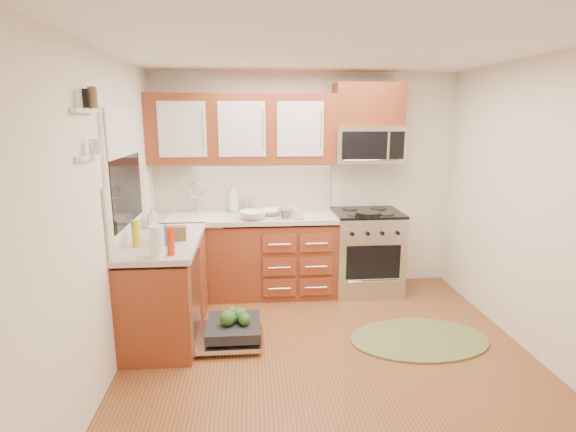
{
  "coord_description": "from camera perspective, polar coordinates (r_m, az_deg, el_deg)",
  "views": [
    {
      "loc": [
        -0.64,
        -3.48,
        2.02
      ],
      "look_at": [
        -0.28,
        0.85,
        1.04
      ],
      "focal_mm": 28.0,
      "sensor_mm": 36.0,
      "label": 1
    }
  ],
  "objects": [
    {
      "name": "wall_front",
      "position": [
        2.0,
        14.67,
        -10.44
      ],
      "size": [
        3.5,
        0.04,
        2.5
      ],
      "primitive_type": "cube",
      "color": "silver",
      "rests_on": "ground"
    },
    {
      "name": "window",
      "position": [
        4.15,
        -20.12,
        5.39
      ],
      "size": [
        0.03,
        1.05,
        1.05
      ],
      "primitive_type": null,
      "color": "white",
      "rests_on": "ground"
    },
    {
      "name": "skillet",
      "position": [
        4.94,
        10.11,
        0.24
      ],
      "size": [
        0.29,
        0.29,
        0.05
      ],
      "primitive_type": "cylinder",
      "rotation": [
        0.0,
        0.0,
        -0.07
      ],
      "color": "black",
      "rests_on": "range"
    },
    {
      "name": "wall_right",
      "position": [
        4.29,
        29.21,
        0.7
      ],
      "size": [
        0.04,
        3.5,
        2.5
      ],
      "primitive_type": "cube",
      "color": "silver",
      "rests_on": "ground"
    },
    {
      "name": "base_cabinet_back",
      "position": [
        5.18,
        -5.5,
        -5.34
      ],
      "size": [
        2.05,
        0.6,
        0.85
      ],
      "primitive_type": "cube",
      "color": "maroon",
      "rests_on": "ground"
    },
    {
      "name": "window_blind",
      "position": [
        4.12,
        -20.13,
        9.96
      ],
      "size": [
        0.02,
        0.96,
        0.4
      ],
      "primitive_type": "cube",
      "color": "white",
      "rests_on": "ground"
    },
    {
      "name": "countertop_left",
      "position": [
        4.23,
        -15.51,
        -3.16
      ],
      "size": [
        0.64,
        1.27,
        0.05
      ],
      "primitive_type": "cube",
      "color": "beige",
      "rests_on": "base_cabinet_left"
    },
    {
      "name": "canister",
      "position": [
        5.23,
        -5.06,
        1.4
      ],
      "size": [
        0.13,
        0.13,
        0.16
      ],
      "primitive_type": "cylinder",
      "rotation": [
        0.0,
        0.0,
        0.37
      ],
      "color": "silver",
      "rests_on": "countertop_back"
    },
    {
      "name": "mustard_bottle",
      "position": [
        4.02,
        -18.72,
        -2.16
      ],
      "size": [
        0.09,
        0.09,
        0.22
      ],
      "primitive_type": "cylinder",
      "rotation": [
        0.0,
        0.0,
        0.29
      ],
      "color": "gold",
      "rests_on": "countertop_left"
    },
    {
      "name": "red_bottle",
      "position": [
        3.7,
        -14.68,
        -3.1
      ],
      "size": [
        0.08,
        0.08,
        0.23
      ],
      "primitive_type": "cylinder",
      "rotation": [
        0.0,
        0.0,
        -0.26
      ],
      "color": "red",
      "rests_on": "countertop_left"
    },
    {
      "name": "soap_bottle_a",
      "position": [
        5.24,
        -6.96,
        2.39
      ],
      "size": [
        0.15,
        0.15,
        0.34
      ],
      "primitive_type": "imported",
      "rotation": [
        0.0,
        0.0,
        0.19
      ],
      "color": "#999999",
      "rests_on": "countertop_back"
    },
    {
      "name": "cabinet_over_mw",
      "position": [
        5.22,
        10.16,
        13.73
      ],
      "size": [
        0.76,
        0.35,
        0.47
      ],
      "primitive_type": "cube",
      "color": "maroon",
      "rests_on": "ground"
    },
    {
      "name": "cup",
      "position": [
        5.09,
        0.77,
        0.74
      ],
      "size": [
        0.12,
        0.12,
        0.09
      ],
      "primitive_type": "imported",
      "rotation": [
        0.0,
        0.0,
        -0.09
      ],
      "color": "#999999",
      "rests_on": "countertop_back"
    },
    {
      "name": "backsplash_left",
      "position": [
        4.22,
        -19.69,
        0.86
      ],
      "size": [
        0.02,
        1.25,
        0.57
      ],
      "primitive_type": "cube",
      "color": "#B8B3A5",
      "rests_on": "ground"
    },
    {
      "name": "sink",
      "position": [
        5.08,
        -11.53,
        -1.49
      ],
      "size": [
        0.62,
        0.5,
        0.26
      ],
      "primitive_type": null,
      "color": "white",
      "rests_on": "ground"
    },
    {
      "name": "countertop_back",
      "position": [
        5.04,
        -5.62,
        -0.23
      ],
      "size": [
        2.07,
        0.64,
        0.05
      ],
      "primitive_type": "cube",
      "color": "beige",
      "rests_on": "base_cabinet_back"
    },
    {
      "name": "soap_bottle_b",
      "position": [
        4.65,
        -16.82,
        -0.19
      ],
      "size": [
        0.12,
        0.12,
        0.21
      ],
      "primitive_type": "imported",
      "rotation": [
        0.0,
        0.0,
        0.39
      ],
      "color": "#999999",
      "rests_on": "countertop_left"
    },
    {
      "name": "upper_cabinets",
      "position": [
        5.05,
        -5.84,
        10.95
      ],
      "size": [
        2.05,
        0.35,
        0.75
      ],
      "primitive_type": null,
      "color": "maroon",
      "rests_on": "ground"
    },
    {
      "name": "wooden_box",
      "position": [
        4.14,
        -13.7,
        -2.15
      ],
      "size": [
        0.14,
        0.11,
        0.13
      ],
      "primitive_type": "cube",
      "rotation": [
        0.0,
        0.0,
        0.12
      ],
      "color": "brown",
      "rests_on": "countertop_left"
    },
    {
      "name": "floor",
      "position": [
        4.07,
        5.16,
        -17.14
      ],
      "size": [
        3.5,
        3.5,
        0.0
      ],
      "primitive_type": "plane",
      "color": "brown",
      "rests_on": "ground"
    },
    {
      "name": "stock_pot",
      "position": [
        4.85,
        -0.29,
        0.27
      ],
      "size": [
        0.24,
        0.24,
        0.11
      ],
      "primitive_type": "cylinder",
      "rotation": [
        0.0,
        0.0,
        0.41
      ],
      "color": "silver",
      "rests_on": "countertop_back"
    },
    {
      "name": "range",
      "position": [
        5.31,
        9.87,
        -4.44
      ],
      "size": [
        0.76,
        0.64,
        0.95
      ],
      "primitive_type": null,
      "color": "silver",
      "rests_on": "ground"
    },
    {
      "name": "bowl_a",
      "position": [
        5.05,
        -1.93,
        0.49
      ],
      "size": [
        0.28,
        0.28,
        0.06
      ],
      "primitive_type": "imported",
      "rotation": [
        0.0,
        0.0,
        0.08
      ],
      "color": "#999999",
      "rests_on": "countertop_back"
    },
    {
      "name": "rug",
      "position": [
        4.44,
        16.31,
        -14.77
      ],
      "size": [
        1.5,
        1.26,
        0.02
      ],
      "primitive_type": null,
      "rotation": [
        0.0,
        0.0,
        -0.39
      ],
      "color": "olive",
      "rests_on": "ground"
    },
    {
      "name": "wall_back",
      "position": [
        5.32,
        2.19,
        4.33
      ],
      "size": [
        3.5,
        0.04,
        2.5
      ],
      "primitive_type": "cube",
      "color": "silver",
      "rests_on": "ground"
    },
    {
      "name": "soap_bottle_c",
      "position": [
        4.17,
        -16.36,
        -2.02
      ],
      "size": [
        0.14,
        0.14,
        0.15
      ],
      "primitive_type": "imported",
      "rotation": [
        0.0,
        0.0,
        -0.19
      ],
      "color": "#999999",
      "rests_on": "countertop_left"
    },
    {
      "name": "paper_towel_roll",
      "position": [
        3.66,
        -16.33,
        -3.15
      ],
      "size": [
        0.16,
        0.16,
        0.26
      ],
      "primitive_type": "cylinder",
      "rotation": [
        0.0,
        0.0,
        -0.41
      ],
      "color": "white",
      "rests_on": "countertop_left"
    },
    {
      "name": "base_cabinet_left",
      "position": [
        4.38,
        -15.27,
        -9.15
      ],
      "size": [
        0.6,
        1.25,
        0.85
      ],
      "primitive_type": "cube",
      "color": "maroon",
      "rests_on": "ground"
    },
    {
      "name": "cutting_board",
      "position": [
        4.89,
        0.26,
        -0.14
      ],
      "size": [
        0.31,
        0.21,
        0.02
      ],
      "primitive_type": "cube",
      "rotation": [
        0.0,
        0.0,
        -0.07
      ],
      "color": "tan",
      "rests_on": "countertop_back"
    },
    {
      "name": "microwave",
      "position": [
        5.21,
        10.04,
        8.95
      ],
      "size": [
        0.76,
        0.38,
        0.4
      ],
      "primitive_type": null,
      "color": "silver",
      "rests_on": "ground"
    },
    {
      "name": "backsplash_back",
      "position": [
        5.27,
        -5.65,
        3.77
      ],
      "size": [
        2.05,
        0.02,
        0.57
      ],
      "primitive_type": "cube",
      "color": "#B8B3A5",
      "rests_on": "ground"
    },
    {
      "name": "dishwasher",
      "position": [
        4.24,
        -7.44,
        -14.37
      ],
      "size": [
        0.7,
        0.6,
        0.2
      ],
      "primitive_type": null,
      "color": "silver",
      "rests_on": "ground"
    },
    {
      "name": "shelf_upper",
      "position": [
        3.31,
        -24.39,
        12.1
      ],
      "size": [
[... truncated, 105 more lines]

